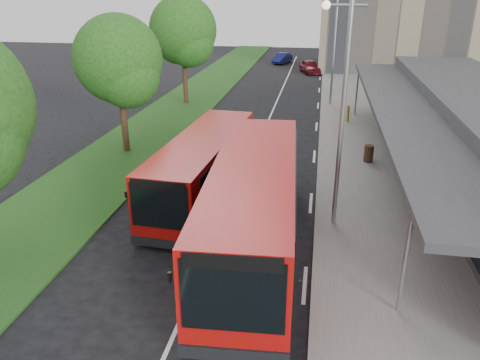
# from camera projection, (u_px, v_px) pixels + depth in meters

# --- Properties ---
(ground) EXTENTS (120.00, 120.00, 0.00)m
(ground) POSITION_uv_depth(u_px,v_px,m) (214.00, 243.00, 16.73)
(ground) COLOR black
(ground) RESTS_ON ground
(pavement) EXTENTS (5.00, 80.00, 0.15)m
(pavement) POSITION_uv_depth(u_px,v_px,m) (355.00, 112.00, 33.98)
(pavement) COLOR slate
(pavement) RESTS_ON ground
(grass_verge) EXTENTS (5.00, 80.00, 0.10)m
(grass_verge) POSITION_uv_depth(u_px,v_px,m) (183.00, 106.00, 36.03)
(grass_verge) COLOR #234D18
(grass_verge) RESTS_ON ground
(lane_centre_line) EXTENTS (0.12, 70.00, 0.01)m
(lane_centre_line) POSITION_uv_depth(u_px,v_px,m) (265.00, 128.00, 30.39)
(lane_centre_line) COLOR silver
(lane_centre_line) RESTS_ON ground
(kerb_dashes) EXTENTS (0.12, 56.00, 0.01)m
(kerb_dashes) POSITION_uv_depth(u_px,v_px,m) (317.00, 115.00, 33.52)
(kerb_dashes) COLOR silver
(kerb_dashes) RESTS_ON ground
(tree_mid) EXTENTS (4.59, 4.59, 7.35)m
(tree_mid) POSITION_uv_depth(u_px,v_px,m) (119.00, 65.00, 24.27)
(tree_mid) COLOR #332014
(tree_mid) RESTS_ON ground
(tree_far) EXTENTS (5.03, 5.03, 8.08)m
(tree_far) POSITION_uv_depth(u_px,v_px,m) (183.00, 35.00, 35.02)
(tree_far) COLOR #332014
(tree_far) RESTS_ON ground
(lamp_post_near) EXTENTS (1.44, 0.28, 8.00)m
(lamp_post_near) POSITION_uv_depth(u_px,v_px,m) (341.00, 105.00, 16.11)
(lamp_post_near) COLOR gray
(lamp_post_near) RESTS_ON pavement
(lamp_post_far) EXTENTS (1.44, 0.28, 8.00)m
(lamp_post_far) POSITION_uv_depth(u_px,v_px,m) (333.00, 43.00, 34.33)
(lamp_post_far) COLOR gray
(lamp_post_far) RESTS_ON pavement
(bus_main) EXTENTS (3.51, 11.38, 3.18)m
(bus_main) POSITION_uv_depth(u_px,v_px,m) (254.00, 207.00, 15.72)
(bus_main) COLOR #AF090E
(bus_main) RESTS_ON ground
(bus_second) EXTENTS (3.05, 9.70, 2.71)m
(bus_second) POSITION_uv_depth(u_px,v_px,m) (203.00, 167.00, 19.87)
(bus_second) COLOR #AF090E
(bus_second) RESTS_ON ground
(litter_bin) EXTENTS (0.56, 0.56, 0.86)m
(litter_bin) POSITION_uv_depth(u_px,v_px,m) (369.00, 154.00, 24.00)
(litter_bin) COLOR #3C2418
(litter_bin) RESTS_ON pavement
(bollard) EXTENTS (0.19, 0.19, 1.08)m
(bollard) POSITION_uv_depth(u_px,v_px,m) (348.00, 114.00, 31.14)
(bollard) COLOR yellow
(bollard) RESTS_ON pavement
(car_near) EXTENTS (2.70, 4.31, 1.37)m
(car_near) POSITION_uv_depth(u_px,v_px,m) (310.00, 67.00, 49.83)
(car_near) COLOR #5F0D17
(car_near) RESTS_ON ground
(car_far) EXTENTS (2.30, 3.88, 1.21)m
(car_far) POSITION_uv_depth(u_px,v_px,m) (282.00, 58.00, 56.36)
(car_far) COLOR navy
(car_far) RESTS_ON ground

